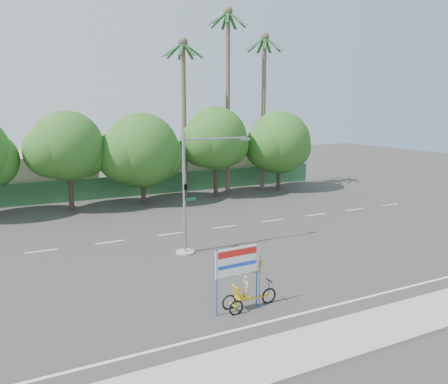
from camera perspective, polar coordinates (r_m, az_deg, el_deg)
name	(u,v)px	position (r m, az deg, el deg)	size (l,w,h in m)	color
ground	(257,268)	(23.30, 4.39, -9.93)	(120.00, 120.00, 0.00)	#33302D
sidewalk_near	(360,333)	(17.82, 17.28, -17.15)	(50.00, 2.40, 0.12)	gray
fence	(143,185)	(42.35, -10.48, 0.92)	(38.00, 0.08, 2.00)	#336B3D
building_left	(26,175)	(45.16, -24.43, 2.02)	(12.00, 8.00, 4.00)	beige
building_right	(202,166)	(49.05, -2.93, 3.41)	(14.00, 8.00, 3.60)	beige
tree_left	(67,149)	(37.07, -19.78, 5.36)	(6.66, 5.60, 8.07)	#473828
tree_center	(141,153)	(38.25, -10.75, 5.08)	(7.62, 6.40, 7.85)	#473828
tree_right	(215,141)	(40.59, -1.16, 6.70)	(6.90, 5.80, 8.36)	#473828
tree_far_right	(279,144)	(44.04, 7.17, 6.19)	(7.38, 6.20, 7.94)	#473828
palm_tall	(228,84)	(42.76, 0.50, 13.94)	(3.73, 3.79, 17.45)	#70604C
palm_mid	(264,96)	(44.66, 5.20, 12.41)	(3.73, 3.79, 15.45)	#70604C
palm_short	(184,101)	(40.90, -5.28, 11.77)	(3.73, 3.79, 14.45)	#70604C
traffic_signal	(190,203)	(24.97, -4.52, -1.49)	(4.72, 1.10, 7.00)	gray
trike_billboard	(243,283)	(18.47, 2.50, -11.79)	(2.95, 0.69, 2.89)	black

